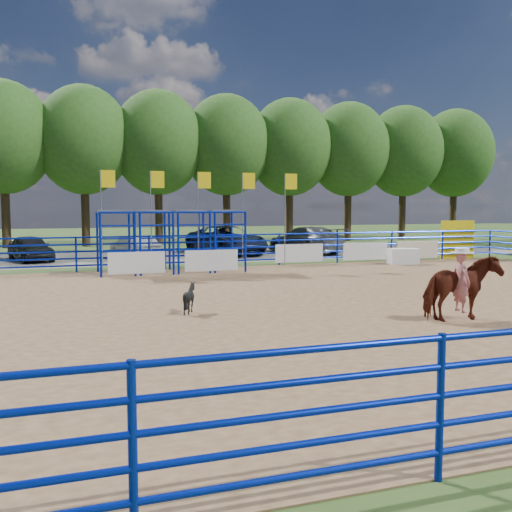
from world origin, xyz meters
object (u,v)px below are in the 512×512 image
at_px(announcer_table, 403,256).
at_px(car_d, 306,240).
at_px(car_b, 135,247).
at_px(calf, 189,298).
at_px(car_a, 31,248).
at_px(car_c, 226,240).
at_px(horse_and_rider, 461,284).

distance_m(announcer_table, car_d, 7.68).
xyz_separation_m(announcer_table, car_b, (-11.66, 6.73, 0.24)).
relative_size(calf, car_d, 0.14).
bearing_deg(car_a, car_c, -13.87).
relative_size(announcer_table, car_d, 0.26).
relative_size(announcer_table, car_c, 0.24).
relative_size(horse_and_rider, calf, 3.22).
relative_size(calf, car_c, 0.13).
bearing_deg(car_b, horse_and_rider, 89.63).
xyz_separation_m(horse_and_rider, car_c, (-0.10, 20.14, -0.09)).
height_order(horse_and_rider, car_d, horse_and_rider).
distance_m(announcer_table, car_b, 13.46).
bearing_deg(car_a, calf, -92.58).
relative_size(announcer_table, car_a, 0.36).
relative_size(horse_and_rider, car_a, 0.64).
bearing_deg(car_b, car_a, -24.02).
distance_m(announcer_table, horse_and_rider, 13.49).
distance_m(horse_and_rider, car_d, 19.95).
distance_m(horse_and_rider, car_c, 20.14).
height_order(calf, car_c, car_c).
xyz_separation_m(calf, car_d, (10.42, 16.35, 0.38)).
bearing_deg(announcer_table, horse_and_rider, -117.52).
relative_size(horse_and_rider, car_d, 0.46).
relative_size(car_b, car_d, 0.70).
bearing_deg(horse_and_rider, car_c, 90.28).
distance_m(car_c, car_d, 4.67).
xyz_separation_m(horse_and_rider, car_d, (4.52, 19.43, -0.12)).
height_order(horse_and_rider, car_a, horse_and_rider).
bearing_deg(car_a, horse_and_rider, -79.85).
bearing_deg(car_d, car_c, -24.28).
xyz_separation_m(calf, car_c, (5.80, 17.06, 0.42)).
relative_size(horse_and_rider, car_c, 0.42).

